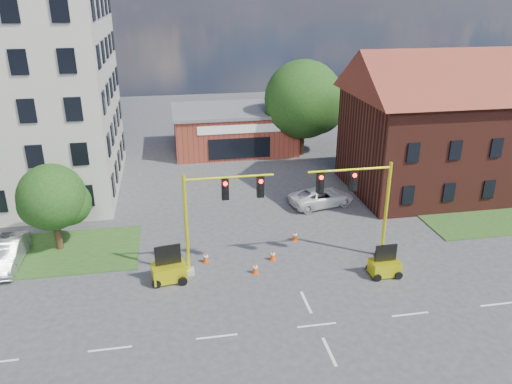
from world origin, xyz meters
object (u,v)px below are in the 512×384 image
trailer_west (169,270)px  pickup_white (322,197)px  trailer_east (385,266)px  signal_mast_west (215,211)px  signal_mast_east (361,200)px

trailer_west → pickup_white: (11.78, 8.80, 0.03)m
trailer_east → signal_mast_west: bearing=166.1°
signal_mast_west → pickup_white: signal_mast_west is taller
signal_mast_west → pickup_white: (8.99, 8.29, -3.22)m
signal_mast_west → signal_mast_east: 8.71m
trailer_east → trailer_west: bearing=171.2°
signal_mast_west → trailer_west: bearing=-169.6°
trailer_west → signal_mast_west: bearing=1.9°
signal_mast_east → signal_mast_west: bearing=180.0°
signal_mast_east → trailer_east: (0.86, -2.15, -3.33)m
signal_mast_east → trailer_west: size_ratio=2.89×
signal_mast_east → trailer_west: signal_mast_east is taller
pickup_white → trailer_west: bearing=114.4°
pickup_white → trailer_east: bearing=170.8°
trailer_east → pickup_white: bearing=91.9°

